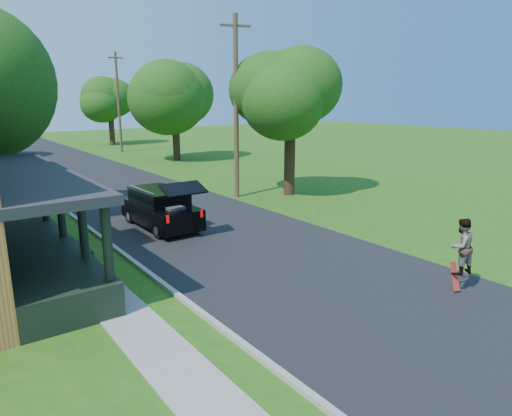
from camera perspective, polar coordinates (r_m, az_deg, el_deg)
ground at (r=14.09m, az=7.73°, el=-8.68°), size 140.00×140.00×0.00m
street at (r=31.18m, az=-18.50°, el=3.09°), size 8.00×120.00×0.02m
curb at (r=30.25m, az=-25.80°, el=2.12°), size 0.15×120.00×0.12m
sidewalk at (r=30.03m, az=-28.70°, el=1.73°), size 1.30×120.00×0.03m
black_suv at (r=19.43m, az=-11.80°, el=-0.02°), size 1.85×4.70×2.18m
skateboarder at (r=13.81m, az=24.26°, el=-4.40°), size 0.87×0.73×1.59m
skateboard at (r=14.06m, az=23.60°, el=-7.92°), size 0.37×0.39×0.77m
tree_right_near at (r=25.34m, az=4.24°, el=14.48°), size 5.76×5.68×8.61m
tree_right_mid at (r=40.43m, az=-10.27°, el=14.58°), size 7.54×7.69×9.61m
tree_right_far at (r=55.50m, az=-17.92°, el=13.11°), size 5.62×5.39×8.34m
utility_pole_near at (r=24.62m, az=-2.51°, el=12.58°), size 1.56×0.59×9.47m
utility_pole_far at (r=48.03m, az=-16.82°, el=12.62°), size 1.53×0.25×9.64m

